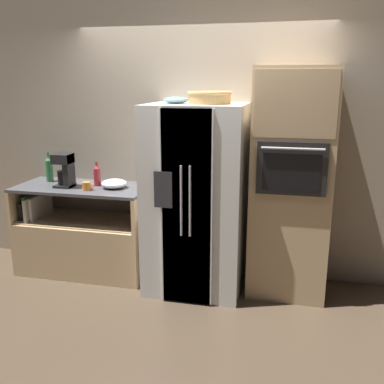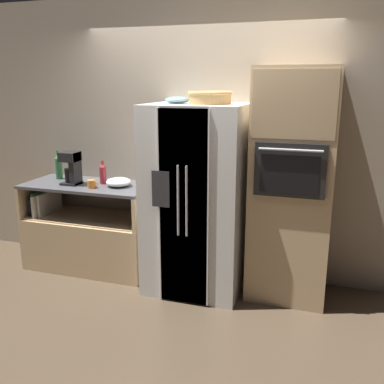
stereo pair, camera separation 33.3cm
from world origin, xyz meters
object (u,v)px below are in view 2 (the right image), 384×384
(refrigerator, at_px, (197,199))
(fruit_bowl, at_px, (177,100))
(wall_oven, at_px, (292,186))
(wicker_basket, at_px, (210,97))
(mixing_bowl, at_px, (119,182))
(bottle_short, at_px, (59,166))
(mug, at_px, (92,184))
(bottle_tall, at_px, (103,173))
(coffee_maker, at_px, (72,167))

(refrigerator, distance_m, fruit_bowl, 0.94)
(wall_oven, bearing_deg, wicker_basket, -171.38)
(wall_oven, height_order, mixing_bowl, wall_oven)
(fruit_bowl, bearing_deg, bottle_short, 172.28)
(wall_oven, distance_m, fruit_bowl, 1.30)
(refrigerator, height_order, wall_oven, wall_oven)
(bottle_short, height_order, mug, bottle_short)
(wicker_basket, height_order, bottle_tall, wicker_basket)
(bottle_short, bearing_deg, coffee_maker, -32.59)
(bottle_short, bearing_deg, bottle_tall, -6.23)
(wicker_basket, xyz_separation_m, coffee_maker, (-1.48, 0.03, -0.72))
(wicker_basket, height_order, coffee_maker, wicker_basket)
(refrigerator, relative_size, mug, 15.34)
(wicker_basket, relative_size, bottle_short, 1.25)
(wicker_basket, distance_m, mug, 1.49)
(wicker_basket, bearing_deg, wall_oven, 8.62)
(wall_oven, relative_size, mug, 18.11)
(wicker_basket, distance_m, coffee_maker, 1.65)
(refrigerator, xyz_separation_m, bottle_tall, (-1.07, 0.14, 0.15))
(bottle_short, bearing_deg, mixing_bowl, -8.67)
(mixing_bowl, distance_m, coffee_maker, 0.52)
(bottle_tall, xyz_separation_m, mixing_bowl, (0.21, -0.06, -0.07))
(wicker_basket, bearing_deg, bottle_short, 173.03)
(wall_oven, height_order, bottle_short, wall_oven)
(fruit_bowl, height_order, mixing_bowl, fruit_bowl)
(bottle_tall, bearing_deg, fruit_bowl, -8.69)
(wicker_basket, relative_size, fruit_bowl, 1.75)
(wicker_basket, distance_m, mixing_bowl, 1.32)
(wall_oven, relative_size, coffee_maker, 6.15)
(mixing_bowl, bearing_deg, wicker_basket, -5.60)
(bottle_tall, relative_size, coffee_maker, 0.73)
(wall_oven, bearing_deg, bottle_tall, 178.77)
(wall_oven, xyz_separation_m, mug, (-1.95, -0.16, -0.08))
(coffee_maker, bearing_deg, wicker_basket, -1.10)
(mug, xyz_separation_m, mixing_bowl, (0.22, 0.15, 0.00))
(bottle_tall, xyz_separation_m, bottle_short, (-0.58, 0.06, 0.03))
(wall_oven, relative_size, wicker_basket, 5.30)
(mug, bearing_deg, bottle_tall, 85.66)
(refrigerator, distance_m, bottle_tall, 1.09)
(refrigerator, height_order, mixing_bowl, refrigerator)
(fruit_bowl, bearing_deg, coffee_maker, 179.55)
(fruit_bowl, bearing_deg, wall_oven, 5.03)
(bottle_short, relative_size, coffee_maker, 0.93)
(bottle_short, distance_m, coffee_maker, 0.35)
(wicker_basket, distance_m, bottle_tall, 1.45)
(fruit_bowl, xyz_separation_m, mug, (-0.90, -0.07, -0.84))
(wall_oven, relative_size, fruit_bowl, 9.25)
(fruit_bowl, bearing_deg, bottle_tall, 171.31)
(bottle_short, relative_size, mixing_bowl, 1.24)
(bottle_short, bearing_deg, fruit_bowl, -7.72)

